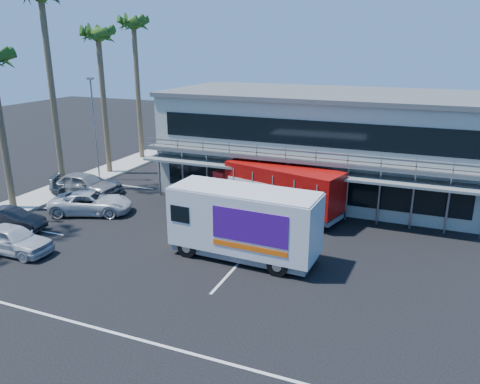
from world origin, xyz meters
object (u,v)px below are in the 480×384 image
at_px(parked_car_b, 10,220).
at_px(white_van, 244,222).
at_px(red_truck, 274,188).
at_px(parked_car_a, 13,239).

bearing_deg(parked_car_b, white_van, -92.50).
bearing_deg(red_truck, white_van, -69.42).
xyz_separation_m(white_van, parked_car_b, (-14.10, -1.78, -1.28)).
relative_size(white_van, parked_car_a, 1.73).
xyz_separation_m(red_truck, parked_car_a, (-10.88, -10.68, -1.05)).
relative_size(red_truck, parked_car_a, 2.26).
distance_m(white_van, parked_car_a, 12.23).
bearing_deg(parked_car_a, red_truck, -46.61).
xyz_separation_m(red_truck, parked_car_b, (-13.49, -8.46, -1.13)).
xyz_separation_m(white_van, parked_car_a, (-11.49, -4.00, -1.20)).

